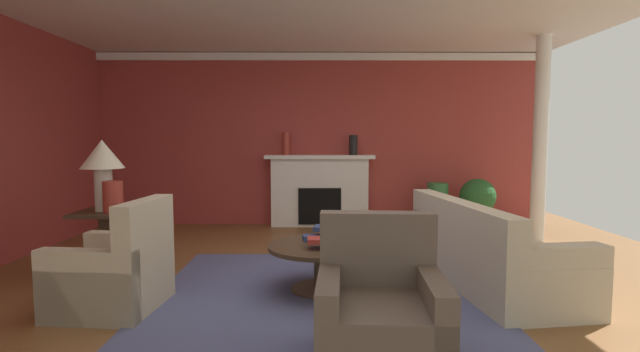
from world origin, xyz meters
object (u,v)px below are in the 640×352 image
object	(u,v)px
vase_tall_corner	(437,206)
vase_mantel_left	(286,144)
side_table	(106,239)
table_lamp	(102,161)
armchair_facing_fireplace	(380,317)
vase_mantel_right	(353,145)
armchair_near_window	(115,274)
coffee_table	(320,256)
potted_plant	(478,200)
sofa	(487,255)
fireplace	(320,192)
vase_on_side_table	(113,197)

from	to	relation	value
vase_tall_corner	vase_mantel_left	xyz separation A→B (m)	(-2.44, 0.25, 1.00)
side_table	table_lamp	size ratio (longest dim) A/B	0.93
armchair_facing_fireplace	table_lamp	world-z (taller)	table_lamp
vase_mantel_right	vase_mantel_left	size ratio (longest dim) A/B	0.88
side_table	vase_mantel_right	distance (m)	4.03
armchair_near_window	vase_mantel_right	bearing A→B (deg)	57.68
table_lamp	armchair_near_window	bearing A→B (deg)	-61.28
side_table	vase_tall_corner	bearing A→B (deg)	30.41
armchair_facing_fireplace	coffee_table	size ratio (longest dim) A/B	0.95
armchair_facing_fireplace	side_table	world-z (taller)	armchair_facing_fireplace
coffee_table	side_table	bearing A→B (deg)	168.06
armchair_facing_fireplace	vase_mantel_left	size ratio (longest dim) A/B	2.55
armchair_near_window	potted_plant	size ratio (longest dim) A/B	1.14
armchair_near_window	table_lamp	xyz separation A→B (m)	(-0.52, 0.95, 0.92)
sofa	armchair_facing_fireplace	size ratio (longest dim) A/B	2.31
armchair_facing_fireplace	side_table	distance (m)	3.27
table_lamp	vase_mantel_left	bearing A→B (deg)	57.27
fireplace	vase_on_side_table	xyz separation A→B (m)	(-2.14, -2.87, 0.30)
side_table	potted_plant	bearing A→B (deg)	26.00
armchair_near_window	vase_mantel_right	xyz separation A→B (m)	(2.31, 3.66, 1.05)
armchair_near_window	side_table	world-z (taller)	armchair_near_window
vase_on_side_table	potted_plant	xyz separation A→B (m)	(4.63, 2.45, -0.37)
sofa	vase_mantel_left	xyz separation A→B (m)	(-2.21, 3.01, 1.08)
coffee_table	potted_plant	size ratio (longest dim) A/B	1.20
vase_tall_corner	potted_plant	xyz separation A→B (m)	(0.60, -0.12, 0.12)
armchair_near_window	vase_mantel_left	world-z (taller)	vase_mantel_left
table_lamp	vase_mantel_right	xyz separation A→B (m)	(2.84, 2.70, 0.13)
sofa	armchair_near_window	size ratio (longest dim) A/B	2.31
sofa	vase_mantel_left	distance (m)	3.89
side_table	vase_on_side_table	world-z (taller)	vase_on_side_table
vase_tall_corner	potted_plant	size ratio (longest dim) A/B	0.90
table_lamp	coffee_table	bearing A→B (deg)	-11.94
vase_mantel_left	potted_plant	world-z (taller)	vase_mantel_left
table_lamp	vase_tall_corner	distance (m)	4.92
table_lamp	fireplace	bearing A→B (deg)	50.27
fireplace	table_lamp	bearing A→B (deg)	-129.73
table_lamp	armchair_facing_fireplace	bearing A→B (deg)	-35.60
fireplace	armchair_near_window	distance (m)	4.11
vase_on_side_table	table_lamp	bearing A→B (deg)	141.34
coffee_table	vase_mantel_right	world-z (taller)	vase_mantel_right
sofa	vase_mantel_left	size ratio (longest dim) A/B	5.90
vase_mantel_left	side_table	bearing A→B (deg)	-122.73
armchair_facing_fireplace	coffee_table	xyz separation A→B (m)	(-0.38, 1.42, 0.03)
coffee_table	vase_mantel_left	distance (m)	3.39
coffee_table	table_lamp	size ratio (longest dim) A/B	1.33
table_lamp	vase_mantel_right	bearing A→B (deg)	43.60
fireplace	potted_plant	world-z (taller)	fireplace
armchair_near_window	armchair_facing_fireplace	bearing A→B (deg)	-23.94
sofa	vase_mantel_right	world-z (taller)	vase_mantel_right
vase_mantel_right	vase_mantel_left	xyz separation A→B (m)	(-1.10, 0.00, 0.02)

